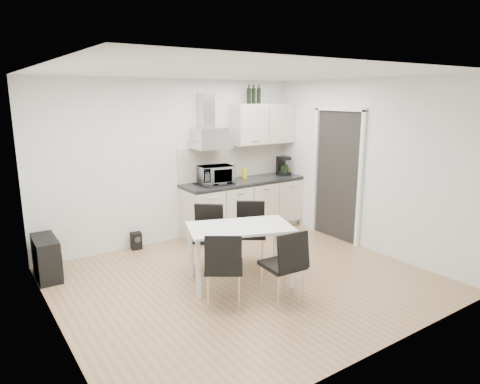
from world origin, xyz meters
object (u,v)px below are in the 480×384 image
Objects in this scene: dining_table at (240,233)px; floor_speaker at (136,241)px; chair_near_left at (224,268)px; guitar_amp at (46,258)px; chair_near_right at (282,266)px; kitchenette at (244,184)px; chair_far_right at (250,234)px; chair_far_left at (207,239)px.

dining_table is 2.09m from floor_speaker.
chair_near_left reaches higher than dining_table.
guitar_amp is at bearing -157.21° from floor_speaker.
dining_table is 0.65m from chair_near_left.
chair_near_right is 3.34× the size of floor_speaker.
floor_speaker is (1.36, 0.37, -0.14)m from guitar_amp.
kitchenette is 2.86× the size of chair_far_right.
chair_near_left is (-1.75, -2.13, -0.39)m from kitchenette.
chair_far_left is at bearing 18.42° from chair_far_right.
chair_far_right is 1.00× the size of chair_near_left.
kitchenette reaches higher than dining_table.
chair_far_left is at bearing -24.95° from guitar_amp.
kitchenette is at bearing 73.47° from dining_table.
kitchenette is at bearing 85.28° from chair_near_left.
floor_speaker is at bearing 128.97° from chair_near_left.
kitchenette is at bearing -101.52° from chair_far_left.
kitchenette is 2.74m from chair_near_right.
chair_near_right is (0.59, -0.32, 0.00)m from chair_near_left.
kitchenette is 2.86× the size of chair_near_right.
dining_table is (-1.27, -1.74, -0.17)m from kitchenette.
chair_far_left is at bearing -60.83° from floor_speaker.
guitar_amp is (-1.88, 0.93, -0.17)m from chair_far_left.
kitchenette is at bearing 68.57° from chair_near_right.
chair_far_left is at bearing 121.84° from dining_table.
dining_table is 1.64× the size of chair_far_left.
guitar_amp is at bearing 162.13° from dining_table.
floor_speaker is at bearing 110.20° from chair_near_right.
chair_far_left is 1.44m from floor_speaker.
chair_near_left is 0.67m from chair_near_right.
chair_far_right is 1.33× the size of guitar_amp.
chair_far_right is 3.34× the size of floor_speaker.
kitchenette reaches higher than chair_near_right.
chair_near_left reaches higher than floor_speaker.
dining_table is 1.64× the size of chair_near_left.
chair_far_right is (-0.81, -1.33, -0.39)m from kitchenette.
chair_near_left is 3.34× the size of floor_speaker.
chair_far_right and chair_near_right have the same top height.
floor_speaker is (-0.52, 1.31, -0.31)m from chair_far_left.
dining_table is at bearing -126.09° from kitchenette.
chair_far_left is 1.05m from chair_near_left.
kitchenette is 2.17m from dining_table.
chair_far_right reaches higher than guitar_amp.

